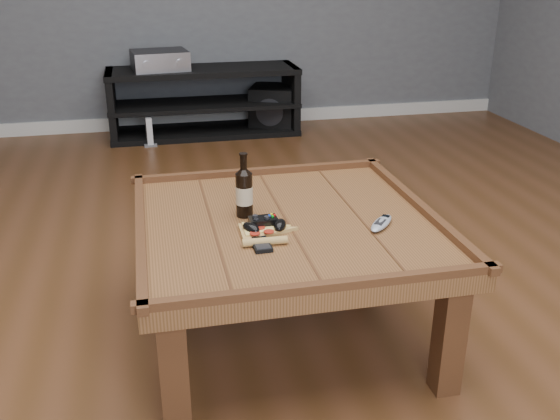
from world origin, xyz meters
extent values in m
plane|color=#4B2C15|center=(0.00, 0.00, 0.00)|extent=(6.00, 6.00, 0.00)
cube|color=silver|center=(0.00, 2.99, 0.05)|extent=(5.00, 0.02, 0.10)
cube|color=#543318|center=(0.00, 0.00, 0.42)|extent=(1.00, 1.00, 0.06)
cube|color=#412511|center=(-0.42, -0.42, 0.20)|extent=(0.08, 0.08, 0.39)
cube|color=#412511|center=(0.42, -0.42, 0.20)|extent=(0.08, 0.08, 0.39)
cube|color=#412511|center=(-0.42, 0.42, 0.20)|extent=(0.08, 0.08, 0.39)
cube|color=#412511|center=(0.42, 0.42, 0.20)|extent=(0.08, 0.08, 0.39)
cube|color=#412511|center=(0.00, 0.48, 0.46)|extent=(1.03, 0.03, 0.03)
cube|color=#412511|center=(0.00, -0.48, 0.46)|extent=(1.03, 0.03, 0.03)
cube|color=#412511|center=(0.48, 0.00, 0.46)|extent=(0.03, 1.03, 0.03)
cube|color=#412511|center=(-0.48, 0.00, 0.46)|extent=(0.03, 1.03, 0.03)
cube|color=black|center=(0.00, 2.75, 0.48)|extent=(1.40, 0.45, 0.04)
cube|color=black|center=(0.00, 2.75, 0.23)|extent=(1.40, 0.45, 0.03)
cube|color=black|center=(0.00, 2.75, 0.02)|extent=(1.40, 0.45, 0.04)
cube|color=black|center=(-0.67, 2.75, 0.25)|extent=(0.05, 0.44, 0.50)
cube|color=black|center=(0.67, 2.75, 0.25)|extent=(0.05, 0.44, 0.50)
cylinder|color=black|center=(-0.13, 0.07, 0.53)|extent=(0.06, 0.06, 0.15)
cone|color=black|center=(-0.13, 0.07, 0.62)|extent=(0.06, 0.06, 0.03)
cylinder|color=black|center=(-0.13, 0.07, 0.64)|extent=(0.02, 0.02, 0.05)
cylinder|color=black|center=(-0.13, 0.07, 0.67)|extent=(0.03, 0.03, 0.01)
cylinder|color=#CAB792|center=(-0.13, 0.07, 0.53)|extent=(0.06, 0.06, 0.06)
cube|color=black|center=(-0.09, -0.05, 0.47)|extent=(0.09, 0.06, 0.03)
ellipsoid|color=black|center=(-0.14, -0.08, 0.47)|extent=(0.07, 0.09, 0.04)
ellipsoid|color=black|center=(-0.04, -0.08, 0.47)|extent=(0.06, 0.09, 0.04)
cylinder|color=black|center=(-0.11, -0.04, 0.49)|extent=(0.02, 0.02, 0.01)
cylinder|color=black|center=(-0.08, -0.06, 0.49)|extent=(0.02, 0.02, 0.01)
cylinder|color=yellow|center=(-0.06, -0.03, 0.49)|extent=(0.01, 0.01, 0.01)
cylinder|color=red|center=(-0.05, -0.04, 0.49)|extent=(0.01, 0.01, 0.01)
cylinder|color=#0C33CC|center=(-0.07, -0.04, 0.49)|extent=(0.01, 0.01, 0.01)
cylinder|color=#0C9919|center=(-0.06, -0.05, 0.49)|extent=(0.01, 0.01, 0.01)
cylinder|color=tan|center=(-0.11, -0.18, 0.46)|extent=(0.14, 0.03, 0.03)
cylinder|color=#B02116|center=(-0.13, -0.12, 0.47)|extent=(0.03, 0.03, 0.00)
cylinder|color=#B02116|center=(-0.08, -0.12, 0.47)|extent=(0.03, 0.03, 0.00)
cylinder|color=#B02116|center=(-0.11, -0.08, 0.47)|extent=(0.03, 0.03, 0.00)
cylinder|color=#B02116|center=(-0.12, -0.05, 0.47)|extent=(0.03, 0.03, 0.00)
cylinder|color=#B02116|center=(-0.09, -0.02, 0.47)|extent=(0.03, 0.03, 0.00)
cube|color=black|center=(-0.12, -0.18, 0.46)|extent=(0.06, 0.10, 0.01)
cube|color=black|center=(-0.12, -0.16, 0.46)|extent=(0.04, 0.04, 0.00)
cube|color=black|center=(-0.12, -0.21, 0.46)|extent=(0.05, 0.04, 0.00)
ellipsoid|color=#999FA6|center=(0.30, -0.12, 0.46)|extent=(0.14, 0.15, 0.02)
cube|color=black|center=(0.32, -0.08, 0.47)|extent=(0.03, 0.03, 0.00)
cube|color=black|center=(0.29, -0.13, 0.47)|extent=(0.05, 0.06, 0.00)
cube|color=black|center=(-0.31, 2.75, 0.57)|extent=(0.42, 0.36, 0.14)
cube|color=#B2B4BC|center=(-0.29, 2.59, 0.57)|extent=(0.39, 0.06, 0.14)
cylinder|color=#B2B4BC|center=(-0.40, 2.57, 0.57)|extent=(0.05, 0.02, 0.05)
cylinder|color=#B2B4BC|center=(-0.17, 2.60, 0.57)|extent=(0.05, 0.02, 0.05)
cube|color=black|center=(0.54, 2.80, 0.17)|extent=(0.43, 0.43, 0.33)
cylinder|color=black|center=(0.48, 2.65, 0.17)|extent=(0.20, 0.09, 0.21)
cube|color=slate|center=(-0.42, 2.56, 0.01)|extent=(0.10, 0.17, 0.01)
cube|color=silver|center=(-0.42, 2.56, 0.11)|extent=(0.05, 0.15, 0.19)
camera|label=1|loc=(-0.44, -1.89, 1.30)|focal=40.00mm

